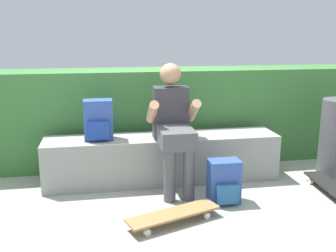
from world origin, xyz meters
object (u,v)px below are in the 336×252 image
(bench_main, at_px, (163,158))
(skateboard_near_person, at_px, (174,214))
(backpack_on_ground, at_px, (224,182))
(backpack_on_bench, at_px, (98,121))
(person_skater, at_px, (173,122))
(skateboard_beside_bench, at_px, (332,187))

(bench_main, xyz_separation_m, skateboard_near_person, (-0.06, -0.95, -0.16))
(backpack_on_ground, bearing_deg, skateboard_near_person, -149.06)
(bench_main, xyz_separation_m, backpack_on_bench, (-0.64, -0.01, 0.43))
(person_skater, relative_size, skateboard_beside_bench, 1.51)
(bench_main, bearing_deg, person_skater, -71.82)
(skateboard_near_person, bearing_deg, skateboard_beside_bench, 10.41)
(bench_main, distance_m, skateboard_near_person, 0.97)
(person_skater, distance_m, backpack_on_bench, 0.74)
(skateboard_beside_bench, bearing_deg, skateboard_near_person, -169.59)
(skateboard_near_person, relative_size, backpack_on_ground, 2.05)
(skateboard_near_person, bearing_deg, bench_main, 86.26)
(skateboard_near_person, xyz_separation_m, skateboard_beside_bench, (1.61, 0.29, 0.00))
(bench_main, height_order, skateboard_near_person, bench_main)
(person_skater, height_order, backpack_on_bench, person_skater)
(bench_main, distance_m, backpack_on_ground, 0.79)
(bench_main, relative_size, skateboard_near_person, 2.94)
(skateboard_near_person, bearing_deg, backpack_on_bench, 121.66)
(bench_main, xyz_separation_m, skateboard_beside_bench, (1.54, -0.66, -0.16))
(skateboard_near_person, relative_size, backpack_on_bench, 2.05)
(person_skater, xyz_separation_m, backpack_on_bench, (-0.71, 0.21, 0.00))
(person_skater, distance_m, backpack_on_ground, 0.75)
(backpack_on_bench, relative_size, backpack_on_ground, 1.00)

